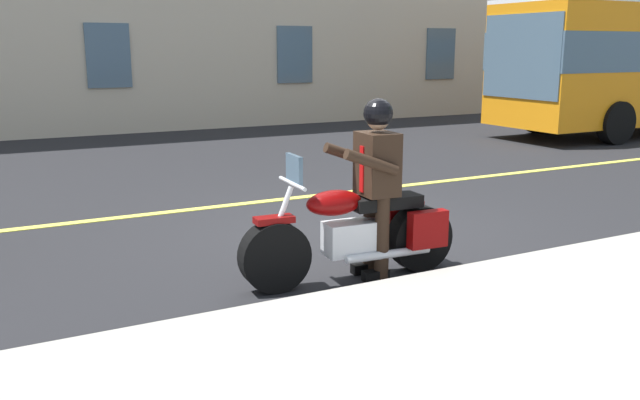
% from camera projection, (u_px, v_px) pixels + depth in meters
% --- Properties ---
extents(ground_plane, '(80.00, 80.00, 0.00)m').
position_uv_depth(ground_plane, '(353.00, 231.00, 8.23)').
color(ground_plane, black).
extents(lane_center_stripe, '(60.00, 0.16, 0.01)m').
position_uv_depth(lane_center_stripe, '(284.00, 199.00, 9.95)').
color(lane_center_stripe, '#E5DB4C').
rests_on(lane_center_stripe, ground_plane).
extents(motorcycle_main, '(2.22, 0.68, 1.26)m').
position_uv_depth(motorcycle_main, '(357.00, 234.00, 6.45)').
color(motorcycle_main, black).
rests_on(motorcycle_main, ground_plane).
extents(rider_main, '(0.65, 0.58, 1.74)m').
position_uv_depth(rider_main, '(376.00, 173.00, 6.40)').
color(rider_main, black).
rests_on(rider_main, ground_plane).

